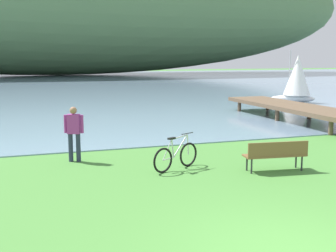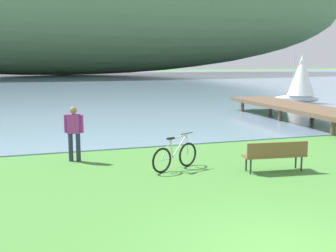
# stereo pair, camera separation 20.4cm
# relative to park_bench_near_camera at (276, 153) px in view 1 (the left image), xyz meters

# --- Properties ---
(bay_water) EXTENTS (180.00, 80.00, 0.04)m
(bay_water) POSITION_rel_park_bench_near_camera_xyz_m (-2.67, 44.27, -0.50)
(bay_water) COLOR #7A99B2
(bay_water) RESTS_ON ground
(park_bench_near_camera) EXTENTS (1.84, 0.68, 0.88)m
(park_bench_near_camera) POSITION_rel_park_bench_near_camera_xyz_m (0.00, 0.00, 0.00)
(park_bench_near_camera) COLOR brown
(park_bench_near_camera) RESTS_ON ground
(bicycle_leaning_near_bench) EXTENTS (1.61, 0.84, 1.01)m
(bicycle_leaning_near_bench) POSITION_rel_park_bench_near_camera_xyz_m (-2.61, 1.09, -0.12)
(bicycle_leaning_near_bench) COLOR black
(bicycle_leaning_near_bench) RESTS_ON ground
(person_at_shoreline) EXTENTS (0.57, 0.34, 1.71)m
(person_at_shoreline) POSITION_rel_park_bench_near_camera_xyz_m (-5.26, 3.01, 0.46)
(person_at_shoreline) COLOR #282D47
(person_at_shoreline) RESTS_ON ground
(sailboat_nearest_to_shore) EXTENTS (3.16, 2.45, 3.63)m
(sailboat_nearest_to_shore) POSITION_rel_park_bench_near_camera_xyz_m (11.43, 15.36, 1.23)
(sailboat_nearest_to_shore) COLOR white
(sailboat_nearest_to_shore) RESTS_ON bay_water
(pier_dock) EXTENTS (2.40, 10.00, 0.80)m
(pier_dock) POSITION_rel_park_bench_near_camera_xyz_m (6.33, 8.27, 0.17)
(pier_dock) COLOR brown
(pier_dock) RESTS_ON ground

